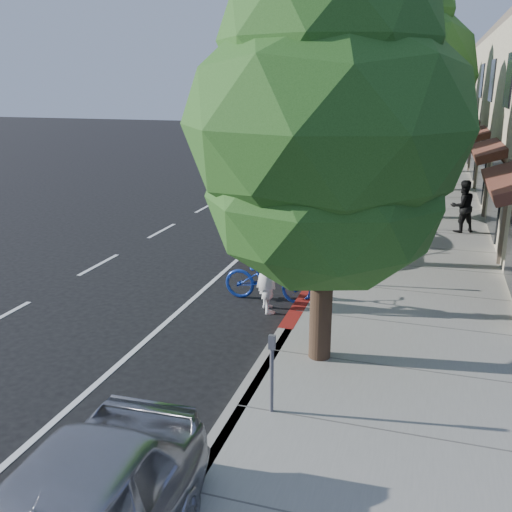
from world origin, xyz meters
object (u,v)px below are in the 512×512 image
at_px(white_pickup, 336,165).
at_px(dark_suv_far, 374,150).
at_px(street_tree_2, 388,105).
at_px(street_tree_0, 327,130).
at_px(dark_sedan, 309,196).
at_px(street_tree_5, 412,84).
at_px(bicycle, 268,278).
at_px(silver_suv, 302,221).
at_px(cyclist, 268,268).
at_px(street_tree_1, 371,81).
at_px(street_tree_3, 400,90).
at_px(street_tree_4, 407,91).
at_px(pedestrian, 462,206).

bearing_deg(white_pickup, dark_suv_far, 80.75).
relative_size(street_tree_2, dark_suv_far, 1.30).
height_order(street_tree_0, dark_suv_far, street_tree_0).
bearing_deg(dark_sedan, street_tree_5, 86.03).
relative_size(bicycle, silver_suv, 0.35).
relative_size(street_tree_2, dark_sedan, 1.56).
relative_size(cyclist, silver_suv, 0.34).
xyz_separation_m(street_tree_1, cyclist, (-1.60, -3.82, -3.96)).
bearing_deg(street_tree_3, street_tree_4, 90.00).
bearing_deg(white_pickup, street_tree_3, -35.47).
relative_size(street_tree_3, street_tree_4, 1.07).
xyz_separation_m(cyclist, dark_sedan, (-1.16, 9.83, -0.28)).
distance_m(street_tree_3, street_tree_4, 6.00).
distance_m(street_tree_3, dark_suv_far, 9.66).
xyz_separation_m(dark_sedan, dark_suv_far, (0.94, 14.74, 0.18)).
bearing_deg(bicycle, dark_suv_far, -0.28).
distance_m(dark_sedan, pedestrian, 5.77).
xyz_separation_m(street_tree_1, dark_suv_far, (-1.82, 20.74, -4.06)).
xyz_separation_m(street_tree_4, cyclist, (-1.60, -21.82, -3.44)).
bearing_deg(street_tree_2, dark_suv_far, 97.02).
bearing_deg(bicycle, dark_sedan, 5.73).
distance_m(cyclist, dark_sedan, 9.90).
relative_size(street_tree_1, bicycle, 3.87).
distance_m(dark_sedan, white_pickup, 8.39).
height_order(street_tree_0, street_tree_5, street_tree_5).
relative_size(cyclist, dark_suv_far, 0.38).
xyz_separation_m(street_tree_0, street_tree_5, (0.00, 30.00, 0.63)).
bearing_deg(pedestrian, white_pickup, -90.04).
height_order(street_tree_3, bicycle, street_tree_3).
height_order(street_tree_0, pedestrian, street_tree_0).
distance_m(street_tree_4, dark_sedan, 12.86).
relative_size(street_tree_4, cyclist, 3.58).
distance_m(street_tree_4, white_pickup, 6.00).
bearing_deg(street_tree_0, street_tree_4, 90.00).
bearing_deg(cyclist, street_tree_5, -32.32).
relative_size(bicycle, dark_sedan, 0.48).
bearing_deg(silver_suv, pedestrian, 29.46).
bearing_deg(cyclist, white_pickup, -24.32).
distance_m(street_tree_2, street_tree_5, 18.01).
distance_m(street_tree_2, pedestrian, 4.50).
xyz_separation_m(cyclist, dark_suv_far, (-0.22, 24.57, -0.10)).
xyz_separation_m(street_tree_2, bicycle, (-1.76, -9.23, -3.60)).
distance_m(street_tree_2, dark_suv_far, 15.20).
xyz_separation_m(street_tree_4, dark_suv_far, (-1.82, 2.74, -3.54)).
bearing_deg(street_tree_0, street_tree_2, 90.00).
xyz_separation_m(street_tree_4, silver_suv, (-2.04, -16.50, -3.62)).
xyz_separation_m(street_tree_2, silver_suv, (-2.04, -4.50, -3.32)).
height_order(street_tree_2, silver_suv, street_tree_2).
bearing_deg(bicycle, street_tree_3, -7.01).
height_order(white_pickup, dark_suv_far, dark_suv_far).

